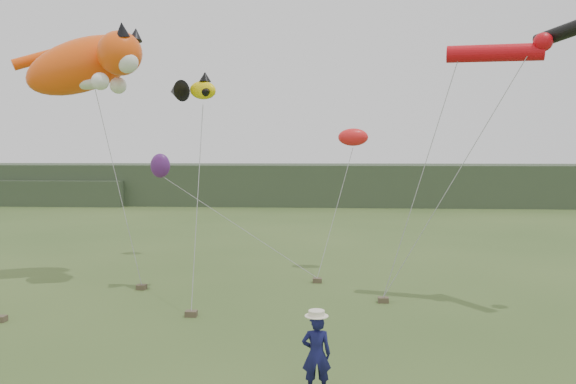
# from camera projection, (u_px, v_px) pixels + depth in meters

# --- Properties ---
(ground) EXTENTS (120.00, 120.00, 0.00)m
(ground) POSITION_uv_depth(u_px,v_px,m) (237.00, 355.00, 14.44)
(ground) COLOR #385123
(ground) RESTS_ON ground
(headland) EXTENTS (90.00, 13.00, 4.00)m
(headland) POSITION_uv_depth(u_px,v_px,m) (277.00, 184.00, 58.99)
(headland) COLOR #2D3D28
(headland) RESTS_ON ground
(festival_attendant) EXTENTS (0.66, 0.46, 1.74)m
(festival_attendant) POSITION_uv_depth(u_px,v_px,m) (316.00, 354.00, 12.08)
(festival_attendant) COLOR #121445
(festival_attendant) RESTS_ON ground
(sandbag_anchors) EXTENTS (12.39, 6.23, 0.19)m
(sandbag_anchors) POSITION_uv_depth(u_px,v_px,m) (214.00, 298.00, 19.72)
(sandbag_anchors) COLOR brown
(sandbag_anchors) RESTS_ON ground
(cat_kite) EXTENTS (6.25, 3.79, 3.63)m
(cat_kite) POSITION_uv_depth(u_px,v_px,m) (91.00, 63.00, 23.02)
(cat_kite) COLOR #FF510D
(cat_kite) RESTS_ON ground
(fish_kite) EXTENTS (2.27, 1.49, 1.08)m
(fish_kite) POSITION_uv_depth(u_px,v_px,m) (193.00, 90.00, 21.00)
(fish_kite) COLOR yellow
(fish_kite) RESTS_ON ground
(tube_kites) EXTENTS (5.34, 2.90, 1.42)m
(tube_kites) POSITION_uv_depth(u_px,v_px,m) (530.00, 43.00, 19.03)
(tube_kites) COLOR black
(tube_kites) RESTS_ON ground
(misc_kites) EXTENTS (10.82, 3.47, 2.36)m
(misc_kites) POSITION_uv_depth(u_px,v_px,m) (249.00, 153.00, 26.82)
(misc_kites) COLOR red
(misc_kites) RESTS_ON ground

